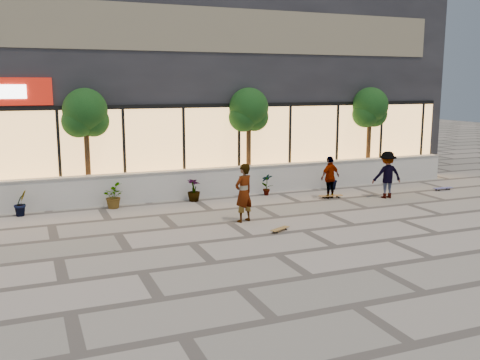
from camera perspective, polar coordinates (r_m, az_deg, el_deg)
name	(u,v)px	position (r m, az deg, el deg)	size (l,w,h in m)	color
ground	(277,254)	(12.99, 3.98, -7.92)	(80.00, 80.00, 0.00)	#A5998F
planter_wall	(192,184)	(19.21, -5.15, -0.39)	(22.00, 0.42, 1.04)	silver
retail_building	(154,79)	(24.20, -9.14, 10.55)	(24.00, 9.17, 8.50)	black
shrub_b	(21,203)	(17.91, -22.35, -2.28)	(0.45, 0.36, 0.81)	#133C14
shrub_c	(112,196)	(18.09, -13.46, -1.68)	(0.73, 0.63, 0.81)	#133C14
shrub_d	(194,190)	(18.69, -4.95, -1.06)	(0.45, 0.45, 0.81)	#133C14
shrub_e	(267,184)	(19.67, 2.87, -0.47)	(0.43, 0.29, 0.81)	#133C14
shrub_f	(332,179)	(20.99, 9.82, 0.07)	(0.45, 0.36, 0.81)	#133C14
tree_midwest	(85,116)	(18.92, -16.17, 6.60)	(1.60, 1.50, 3.92)	#4B2C1B
tree_mideast	(249,112)	(20.43, 0.94, 7.23)	(1.60, 1.50, 3.92)	#4B2C1B
tree_east	(370,110)	(23.13, 13.70, 7.29)	(1.60, 1.50, 3.92)	#4B2C1B
skater_center	(244,193)	(15.76, 0.39, -1.38)	(0.64, 0.42, 1.75)	silver
skater_right_near	(330,177)	(19.34, 9.59, 0.29)	(0.89, 0.37, 1.52)	silver
skater_right_far	(387,175)	(19.83, 15.41, 0.55)	(1.09, 0.63, 1.68)	maroon
skateboard_center	(280,229)	(14.95, 4.28, -5.22)	(0.69, 0.48, 0.08)	brown
skateboard_right_near	(331,196)	(19.47, 9.68, -1.67)	(0.88, 0.34, 0.10)	#9E6B33
skateboard_right_far	(443,188)	(22.07, 20.83, -0.81)	(0.82, 0.21, 0.10)	#4C4D8D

